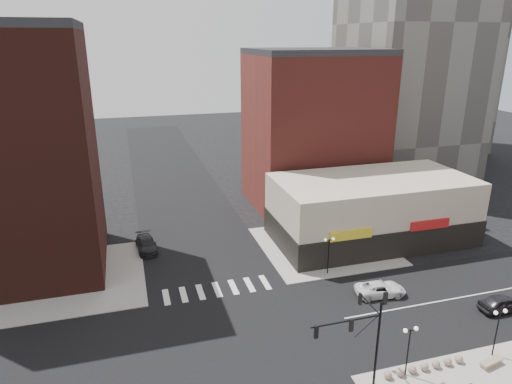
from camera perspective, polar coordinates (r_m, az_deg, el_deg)
name	(u,v)px	position (r m, az deg, el deg)	size (l,w,h in m)	color
ground	(238,338)	(40.75, -2.28, -17.77)	(240.00, 240.00, 0.00)	black
road_ew	(238,338)	(40.75, -2.28, -17.75)	(200.00, 14.00, 0.02)	black
road_ns	(238,338)	(40.75, -2.28, -17.75)	(14.00, 200.00, 0.02)	black
sidewalk_nw	(71,279)	(52.70, -22.12, -10.07)	(15.00, 15.00, 0.12)	gray
sidewalk_ne	(324,246)	(56.79, 8.45, -6.66)	(15.00, 15.00, 0.12)	gray
building_nw	(12,159)	(52.90, -28.24, 3.68)	(16.00, 15.00, 25.00)	#3B1812
building_ne_midrise	(313,132)	(68.20, 7.13, 7.42)	(18.00, 15.00, 22.00)	maroon
building_ne_row	(371,214)	(58.79, 14.18, -2.71)	(24.20, 12.20, 8.00)	#B5A690
traffic_signal	(364,327)	(34.23, 13.37, -16.11)	(5.59, 3.09, 7.77)	black
street_lamp_se_a	(410,339)	(36.85, 18.64, -17.03)	(1.22, 0.32, 4.16)	black
street_lamp_se_b	(499,321)	(41.49, 28.07, -14.05)	(1.22, 0.32, 4.16)	black
street_lamp_ne	(329,246)	(49.14, 9.10, -6.74)	(1.22, 0.32, 4.16)	black
bollard_row	(424,367)	(39.37, 20.29, -19.82)	(6.93, 0.63, 0.63)	#85695C
white_suv	(380,289)	(47.63, 15.29, -11.61)	(2.30, 4.99, 1.39)	white
dark_sedan_east	(503,303)	(49.38, 28.52, -12.11)	(1.88, 4.66, 1.59)	black
dark_sedan_north	(146,244)	(56.49, -13.57, -6.37)	(2.13, 5.24, 1.52)	black
stone_bench	(491,363)	(41.83, 27.31, -18.45)	(2.10, 0.99, 0.47)	gray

